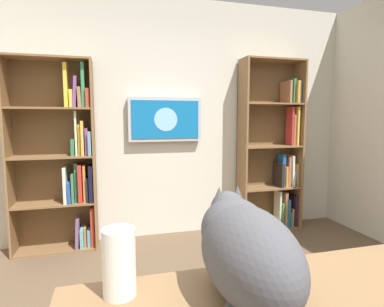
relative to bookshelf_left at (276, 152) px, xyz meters
The scene contains 6 objects.
wall_back 1.37m from the bookshelf_left, ahead, with size 4.52×0.06×2.70m, color beige.
bookshelf_left is the anchor object (origin of this frame).
bookshelf_right 2.42m from the bookshelf_left, ahead, with size 0.82×0.28×1.95m.
wall_mounted_tv 1.41m from the bookshelf_left, ahead, with size 0.83×0.07×0.49m.
cat 2.89m from the bookshelf_left, 57.72° to the left, with size 0.28×0.65×0.34m.
paper_towel_roll 3.04m from the bookshelf_left, 50.26° to the left, with size 0.11×0.11×0.23m, color white.
Camera 1 is at (0.66, 1.28, 1.36)m, focal length 28.71 mm.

